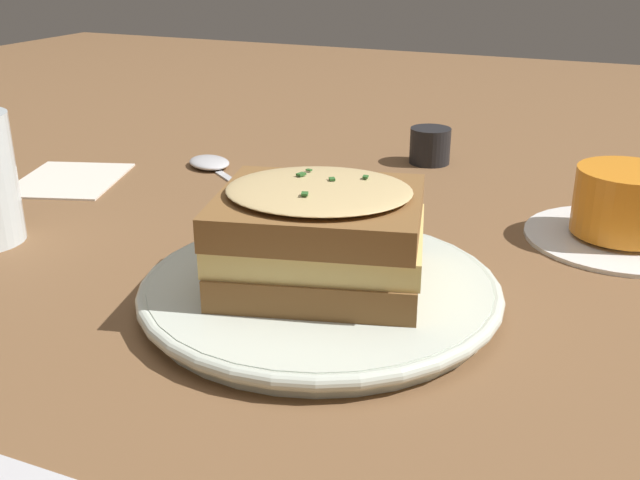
% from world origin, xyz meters
% --- Properties ---
extents(ground_plane, '(2.40, 2.40, 0.00)m').
position_xyz_m(ground_plane, '(0.00, 0.00, 0.00)').
color(ground_plane, brown).
extents(dinner_plate, '(0.25, 0.25, 0.02)m').
position_xyz_m(dinner_plate, '(0.00, 0.01, 0.01)').
color(dinner_plate, silver).
rests_on(dinner_plate, ground_plane).
extents(sandwich, '(0.15, 0.16, 0.07)m').
position_xyz_m(sandwich, '(0.00, 0.01, 0.05)').
color(sandwich, brown).
rests_on(sandwich, dinner_plate).
extents(teacup_with_saucer, '(0.16, 0.16, 0.06)m').
position_xyz_m(teacup_with_saucer, '(-0.21, 0.19, 0.03)').
color(teacup_with_saucer, white).
rests_on(teacup_with_saucer, ground_plane).
extents(spoon, '(0.12, 0.15, 0.01)m').
position_xyz_m(spoon, '(-0.25, -0.23, 0.00)').
color(spoon, silver).
rests_on(spoon, ground_plane).
extents(napkin, '(0.15, 0.13, 0.00)m').
position_xyz_m(napkin, '(-0.15, -0.34, 0.00)').
color(napkin, silver).
rests_on(napkin, ground_plane).
extents(condiment_pot, '(0.04, 0.04, 0.04)m').
position_xyz_m(condiment_pot, '(-0.36, -0.02, 0.02)').
color(condiment_pot, black).
rests_on(condiment_pot, ground_plane).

